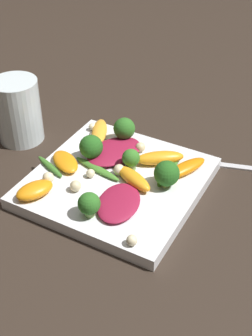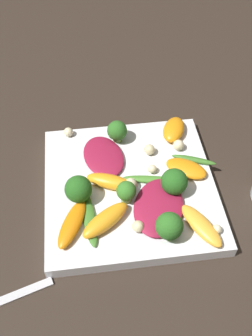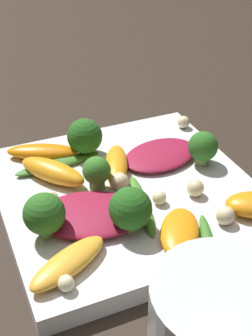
{
  "view_description": "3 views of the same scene",
  "coord_description": "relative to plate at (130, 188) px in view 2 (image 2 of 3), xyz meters",
  "views": [
    {
      "loc": [
        -0.28,
        0.49,
        0.47
      ],
      "look_at": [
        -0.01,
        -0.01,
        0.03
      ],
      "focal_mm": 50.0,
      "sensor_mm": 36.0,
      "label": 1
    },
    {
      "loc": [
        -0.05,
        -0.35,
        0.48
      ],
      "look_at": [
        -0.0,
        0.01,
        0.04
      ],
      "focal_mm": 42.0,
      "sensor_mm": 36.0,
      "label": 2
    },
    {
      "loc": [
        0.35,
        -0.15,
        0.3
      ],
      "look_at": [
        -0.01,
        0.0,
        0.03
      ],
      "focal_mm": 50.0,
      "sensor_mm": 36.0,
      "label": 3
    }
  ],
  "objects": [
    {
      "name": "ground_plane",
      "position": [
        0.0,
        0.0,
        -0.01
      ],
      "size": [
        2.4,
        2.4,
        0.0
      ],
      "primitive_type": "plane",
      "color": "#2D231C"
    },
    {
      "name": "plate",
      "position": [
        0.0,
        0.0,
        0.0
      ],
      "size": [
        0.25,
        0.25,
        0.02
      ],
      "color": "white",
      "rests_on": "ground_plane"
    },
    {
      "name": "radicchio_leaf_0",
      "position": [
        -0.03,
        0.05,
        0.02
      ],
      "size": [
        0.08,
        0.1,
        0.01
      ],
      "color": "maroon",
      "rests_on": "plate"
    },
    {
      "name": "radicchio_leaf_1",
      "position": [
        0.03,
        -0.05,
        0.02
      ],
      "size": [
        0.1,
        0.12,
        0.01
      ],
      "color": "maroon",
      "rests_on": "plate"
    },
    {
      "name": "orange_segment_0",
      "position": [
        0.09,
        0.01,
        0.02
      ],
      "size": [
        0.07,
        0.06,
        0.01
      ],
      "color": "orange",
      "rests_on": "plate"
    },
    {
      "name": "orange_segment_1",
      "position": [
        -0.03,
        -0.0,
        0.02
      ],
      "size": [
        0.08,
        0.05,
        0.02
      ],
      "color": "orange",
      "rests_on": "plate"
    },
    {
      "name": "orange_segment_2",
      "position": [
        -0.04,
        -0.07,
        0.02
      ],
      "size": [
        0.08,
        0.07,
        0.02
      ],
      "color": "orange",
      "rests_on": "plate"
    },
    {
      "name": "orange_segment_3",
      "position": [
        0.09,
        0.09,
        0.02
      ],
      "size": [
        0.05,
        0.07,
        0.02
      ],
      "color": "orange",
      "rests_on": "plate"
    },
    {
      "name": "orange_segment_4",
      "position": [
        0.09,
        -0.09,
        0.02
      ],
      "size": [
        0.06,
        0.08,
        0.01
      ],
      "color": "#FCAD33",
      "rests_on": "plate"
    },
    {
      "name": "orange_segment_5",
      "position": [
        -0.09,
        -0.06,
        0.02
      ],
      "size": [
        0.06,
        0.08,
        0.02
      ],
      "color": "orange",
      "rests_on": "plate"
    },
    {
      "name": "broccoli_floret_0",
      "position": [
        0.04,
        -0.09,
        0.03
      ],
      "size": [
        0.04,
        0.04,
        0.04
      ],
      "color": "#7A9E51",
      "rests_on": "plate"
    },
    {
      "name": "broccoli_floret_1",
      "position": [
        -0.01,
        0.09,
        0.03
      ],
      "size": [
        0.03,
        0.03,
        0.04
      ],
      "color": "#84AD5B",
      "rests_on": "plate"
    },
    {
      "name": "broccoli_floret_2",
      "position": [
        0.06,
        -0.02,
        0.03
      ],
      "size": [
        0.04,
        0.04,
        0.04
      ],
      "color": "#84AD5B",
      "rests_on": "plate"
    },
    {
      "name": "broccoli_floret_3",
      "position": [
        -0.01,
        -0.03,
        0.03
      ],
      "size": [
        0.03,
        0.03,
        0.04
      ],
      "color": "#7A9E51",
      "rests_on": "plate"
    },
    {
      "name": "broccoli_floret_4",
      "position": [
        -0.08,
        -0.02,
        0.03
      ],
      "size": [
        0.04,
        0.04,
        0.04
      ],
      "color": "#7A9E51",
      "rests_on": "plate"
    },
    {
      "name": "arugula_sprig_0",
      "position": [
        0.04,
        0.0,
        0.01
      ],
      "size": [
        0.09,
        0.03,
        0.01
      ],
      "color": "#47842D",
      "rests_on": "plate"
    },
    {
      "name": "arugula_sprig_1",
      "position": [
        0.1,
        0.03,
        0.01
      ],
      "size": [
        0.07,
        0.04,
        0.01
      ],
      "color": "#3D7528",
      "rests_on": "plate"
    },
    {
      "name": "arugula_sprig_2",
      "position": [
        -0.06,
        -0.05,
        0.01
      ],
      "size": [
        0.03,
        0.1,
        0.01
      ],
      "color": "#3D7528",
      "rests_on": "plate"
    },
    {
      "name": "macadamia_nut_0",
      "position": [
        -0.09,
        0.11,
        0.02
      ],
      "size": [
        0.02,
        0.02,
        0.02
      ],
      "color": "beige",
      "rests_on": "plate"
    },
    {
      "name": "macadamia_nut_1",
      "position": [
        0.1,
        -0.1,
        0.02
      ],
      "size": [
        0.01,
        0.01,
        0.01
      ],
      "color": "beige",
      "rests_on": "plate"
    },
    {
      "name": "macadamia_nut_2",
      "position": [
        0.0,
        -0.01,
        0.02
      ],
      "size": [
        0.02,
        0.02,
        0.02
      ],
      "color": "beige",
      "rests_on": "plate"
    },
    {
      "name": "macadamia_nut_3",
      "position": [
        0.09,
        0.06,
        0.02
      ],
      "size": [
        0.02,
        0.02,
        0.02
      ],
      "color": "beige",
      "rests_on": "plate"
    },
    {
      "name": "macadamia_nut_4",
      "position": [
        0.0,
        -0.08,
        0.02
      ],
      "size": [
        0.02,
        0.02,
        0.02
      ],
      "color": "beige",
      "rests_on": "plate"
    },
    {
      "name": "macadamia_nut_5",
      "position": [
        0.04,
        0.02,
        0.02
      ],
      "size": [
        0.01,
        0.01,
        0.01
      ],
      "color": "beige",
      "rests_on": "plate"
    },
    {
      "name": "macadamia_nut_6",
      "position": [
        0.04,
        0.06,
        0.02
      ],
      "size": [
        0.02,
        0.02,
        0.02
      ],
      "color": "beige",
      "rests_on": "plate"
    }
  ]
}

